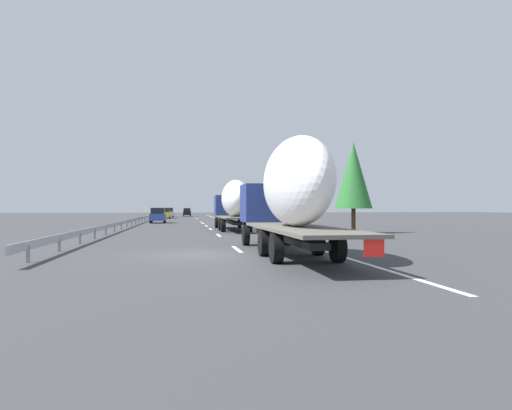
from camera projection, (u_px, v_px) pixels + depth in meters
name	position (u px, v px, depth m)	size (l,w,h in m)	color
ground_plane	(188.00, 223.00, 58.26)	(260.00, 260.00, 0.00)	#38383A
lane_stripe_0	(237.00, 249.00, 21.03)	(3.20, 0.20, 0.01)	white
lane_stripe_1	(219.00, 235.00, 31.79)	(3.20, 0.20, 0.01)	white
lane_stripe_2	(210.00, 229.00, 41.06)	(3.20, 0.20, 0.01)	white
lane_stripe_3	(206.00, 226.00, 48.10)	(3.20, 0.20, 0.01)	white
lane_stripe_4	(203.00, 223.00, 56.24)	(3.20, 0.20, 0.01)	white
lane_stripe_5	(201.00, 222.00, 61.20)	(3.20, 0.20, 0.01)	white
lane_stripe_6	(197.00, 219.00, 79.42)	(3.20, 0.20, 0.01)	white
lane_stripe_7	(195.00, 218.00, 89.24)	(3.20, 0.20, 0.01)	white
edge_line_right	(227.00, 221.00, 64.07)	(110.00, 0.20, 0.01)	white
truck_lead	(234.00, 202.00, 38.75)	(13.06, 2.55, 4.20)	navy
truck_trailing	(289.00, 192.00, 18.52)	(14.41, 2.55, 4.61)	navy
car_silver_hatch	(169.00, 212.00, 93.05)	(4.70, 1.81, 1.94)	#ADB2B7
car_yellow_coupe	(165.00, 213.00, 81.79)	(4.29, 1.73, 1.77)	gold
car_blue_sedan	(158.00, 215.00, 57.44)	(4.04, 1.89, 1.92)	#28479E
car_black_suv	(187.00, 212.00, 101.73)	(4.40, 1.73, 1.86)	black
road_sign	(245.00, 204.00, 54.69)	(0.10, 0.90, 3.38)	gray
tree_0	(353.00, 175.00, 34.33)	(2.80, 2.80, 6.88)	#472D19
tree_1	(233.00, 201.00, 108.57)	(2.58, 2.58, 5.49)	#472D19
tree_2	(231.00, 200.00, 100.92)	(2.83, 2.83, 5.73)	#472D19
tree_3	(237.00, 196.00, 98.31)	(3.30, 3.30, 7.46)	#472D19
guardrail_median	(142.00, 218.00, 60.27)	(94.00, 0.10, 0.76)	#9EA0A5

